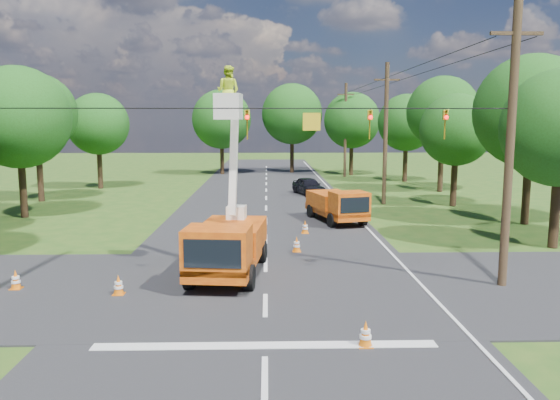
{
  "coord_description": "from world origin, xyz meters",
  "views": [
    {
      "loc": [
        0.07,
        -16.77,
        5.81
      ],
      "look_at": [
        0.61,
        5.88,
        2.6
      ],
      "focal_mm": 35.0,
      "sensor_mm": 36.0,
      "label": 1
    }
  ],
  "objects_px": {
    "traffic_cone_4": "(16,280)",
    "tree_left_f": "(98,124)",
    "distant_car": "(309,186)",
    "tree_right_b": "(531,112)",
    "ground_worker": "(234,262)",
    "bucket_truck": "(228,232)",
    "second_truck": "(337,205)",
    "tree_right_c": "(456,130)",
    "tree_far_a": "(222,119)",
    "traffic_cone_1": "(297,244)",
    "tree_right_e": "(406,123)",
    "tree_far_c": "(352,120)",
    "tree_right_d": "(443,112)",
    "traffic_cone_3": "(118,285)",
    "traffic_cone_6": "(345,209)",
    "traffic_cone_0": "(366,334)",
    "tree_left_e": "(36,113)",
    "traffic_cone_2": "(305,227)",
    "pole_right_mid": "(386,133)",
    "pole_right_near": "(510,143)",
    "tree_left_d": "(18,118)",
    "tree_far_b": "(292,114)",
    "pole_right_far": "(345,129)"
  },
  "relations": [
    {
      "from": "ground_worker",
      "to": "tree_left_e",
      "type": "xyz_separation_m",
      "value": [
        -15.66,
        21.5,
        5.67
      ]
    },
    {
      "from": "tree_right_c",
      "to": "tree_far_a",
      "type": "height_order",
      "value": "tree_far_a"
    },
    {
      "from": "tree_right_b",
      "to": "distant_car",
      "type": "bearing_deg",
      "value": 131.08
    },
    {
      "from": "pole_right_mid",
      "to": "tree_far_c",
      "type": "height_order",
      "value": "pole_right_mid"
    },
    {
      "from": "tree_right_e",
      "to": "tree_far_c",
      "type": "relative_size",
      "value": 0.94
    },
    {
      "from": "distant_car",
      "to": "traffic_cone_0",
      "type": "bearing_deg",
      "value": -109.07
    },
    {
      "from": "tree_right_d",
      "to": "traffic_cone_6",
      "type": "bearing_deg",
      "value": -130.44
    },
    {
      "from": "traffic_cone_6",
      "to": "distant_car",
      "type": "bearing_deg",
      "value": 99.46
    },
    {
      "from": "tree_far_b",
      "to": "tree_far_c",
      "type": "xyz_separation_m",
      "value": [
        6.5,
        -3.0,
        -0.75
      ]
    },
    {
      "from": "tree_far_c",
      "to": "tree_left_f",
      "type": "bearing_deg",
      "value": -153.72
    },
    {
      "from": "bucket_truck",
      "to": "tree_right_d",
      "type": "relative_size",
      "value": 0.82
    },
    {
      "from": "tree_left_f",
      "to": "traffic_cone_2",
      "type": "bearing_deg",
      "value": -50.62
    },
    {
      "from": "traffic_cone_3",
      "to": "pole_right_mid",
      "type": "height_order",
      "value": "pole_right_mid"
    },
    {
      "from": "distant_car",
      "to": "pole_right_far",
      "type": "relative_size",
      "value": 0.42
    },
    {
      "from": "pole_right_near",
      "to": "traffic_cone_0",
      "type": "bearing_deg",
      "value": -138.18
    },
    {
      "from": "traffic_cone_6",
      "to": "traffic_cone_0",
      "type": "bearing_deg",
      "value": -96.69
    },
    {
      "from": "tree_left_d",
      "to": "tree_right_b",
      "type": "xyz_separation_m",
      "value": [
        30.0,
        -3.0,
        0.31
      ]
    },
    {
      "from": "distant_car",
      "to": "tree_left_f",
      "type": "height_order",
      "value": "tree_left_f"
    },
    {
      "from": "distant_car",
      "to": "tree_right_c",
      "type": "relative_size",
      "value": 0.53
    },
    {
      "from": "second_truck",
      "to": "tree_right_b",
      "type": "relative_size",
      "value": 0.59
    },
    {
      "from": "traffic_cone_6",
      "to": "tree_left_d",
      "type": "distance_m",
      "value": 20.89
    },
    {
      "from": "tree_far_a",
      "to": "tree_left_d",
      "type": "bearing_deg",
      "value": -109.65
    },
    {
      "from": "traffic_cone_1",
      "to": "tree_left_d",
      "type": "relative_size",
      "value": 0.08
    },
    {
      "from": "traffic_cone_4",
      "to": "tree_left_f",
      "type": "relative_size",
      "value": 0.08
    },
    {
      "from": "tree_left_d",
      "to": "tree_right_c",
      "type": "height_order",
      "value": "tree_left_d"
    },
    {
      "from": "second_truck",
      "to": "traffic_cone_1",
      "type": "height_order",
      "value": "second_truck"
    },
    {
      "from": "second_truck",
      "to": "tree_right_b",
      "type": "bearing_deg",
      "value": -19.41
    },
    {
      "from": "tree_left_f",
      "to": "tree_far_b",
      "type": "height_order",
      "value": "tree_far_b"
    },
    {
      "from": "pole_right_near",
      "to": "tree_far_b",
      "type": "relative_size",
      "value": 0.97
    },
    {
      "from": "distant_car",
      "to": "tree_right_c",
      "type": "height_order",
      "value": "tree_right_c"
    },
    {
      "from": "bucket_truck",
      "to": "tree_left_f",
      "type": "relative_size",
      "value": 0.94
    },
    {
      "from": "traffic_cone_3",
      "to": "tree_left_e",
      "type": "height_order",
      "value": "tree_left_e"
    },
    {
      "from": "traffic_cone_4",
      "to": "tree_right_c",
      "type": "height_order",
      "value": "tree_right_c"
    },
    {
      "from": "bucket_truck",
      "to": "second_truck",
      "type": "xyz_separation_m",
      "value": [
        5.62,
        11.23,
        -0.66
      ]
    },
    {
      "from": "ground_worker",
      "to": "tree_right_e",
      "type": "relative_size",
      "value": 0.19
    },
    {
      "from": "traffic_cone_4",
      "to": "tree_left_d",
      "type": "xyz_separation_m",
      "value": [
        -6.24,
        15.03,
        5.77
      ]
    },
    {
      "from": "traffic_cone_2",
      "to": "tree_far_c",
      "type": "bearing_deg",
      "value": 77.14
    },
    {
      "from": "second_truck",
      "to": "tree_left_d",
      "type": "xyz_separation_m",
      "value": [
        -19.2,
        2.23,
        5.08
      ]
    },
    {
      "from": "traffic_cone_4",
      "to": "pole_right_mid",
      "type": "distance_m",
      "value": 26.86
    },
    {
      "from": "tree_right_b",
      "to": "ground_worker",
      "type": "bearing_deg",
      "value": -144.53
    },
    {
      "from": "distant_car",
      "to": "tree_left_e",
      "type": "relative_size",
      "value": 0.44
    },
    {
      "from": "pole_right_near",
      "to": "tree_right_b",
      "type": "distance_m",
      "value": 13.71
    },
    {
      "from": "second_truck",
      "to": "distant_car",
      "type": "bearing_deg",
      "value": 78.05
    },
    {
      "from": "traffic_cone_3",
      "to": "traffic_cone_1",
      "type": "bearing_deg",
      "value": 43.65
    },
    {
      "from": "distant_car",
      "to": "traffic_cone_6",
      "type": "xyz_separation_m",
      "value": [
        1.61,
        -9.67,
        -0.35
      ]
    },
    {
      "from": "traffic_cone_4",
      "to": "tree_left_e",
      "type": "bearing_deg",
      "value": 110.06
    },
    {
      "from": "pole_right_near",
      "to": "tree_left_d",
      "type": "height_order",
      "value": "pole_right_near"
    },
    {
      "from": "traffic_cone_6",
      "to": "tree_right_b",
      "type": "distance_m",
      "value": 12.18
    },
    {
      "from": "bucket_truck",
      "to": "tree_far_c",
      "type": "distance_m",
      "value": 42.14
    },
    {
      "from": "tree_far_a",
      "to": "tree_far_c",
      "type": "bearing_deg",
      "value": -3.95
    }
  ]
}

